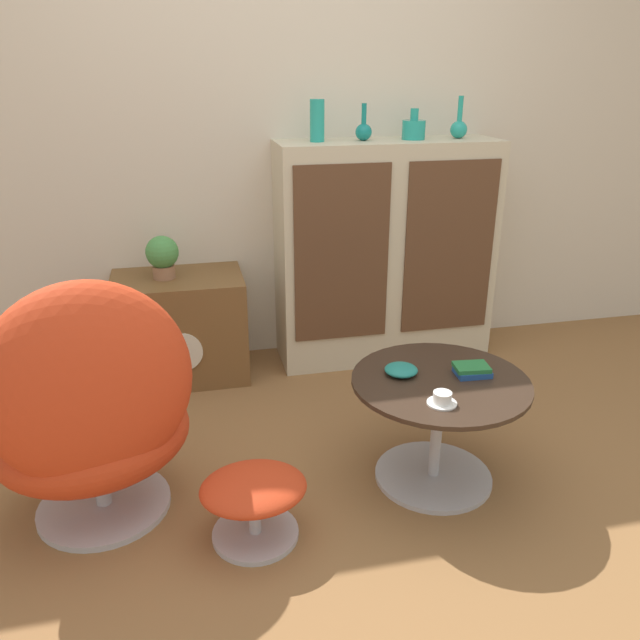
% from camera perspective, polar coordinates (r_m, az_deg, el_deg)
% --- Properties ---
extents(ground_plane, '(12.00, 12.00, 0.00)m').
position_cam_1_polar(ground_plane, '(2.40, 3.11, -17.82)').
color(ground_plane, olive).
extents(wall_back, '(6.40, 0.06, 2.60)m').
position_cam_1_polar(wall_back, '(3.40, -3.97, 18.05)').
color(wall_back, beige).
rests_on(wall_back, ground_plane).
extents(sideboard, '(1.16, 0.38, 1.19)m').
position_cam_1_polar(sideboard, '(3.44, 5.94, 6.12)').
color(sideboard, beige).
rests_on(sideboard, ground_plane).
extents(tv_console, '(0.66, 0.45, 0.55)m').
position_cam_1_polar(tv_console, '(3.34, -12.61, -0.64)').
color(tv_console, brown).
rests_on(tv_console, ground_plane).
extents(egg_chair, '(0.82, 0.78, 0.95)m').
position_cam_1_polar(egg_chair, '(2.29, -20.13, -7.94)').
color(egg_chair, '#B7B7BC').
rests_on(egg_chair, ground_plane).
extents(ottoman, '(0.37, 0.31, 0.25)m').
position_cam_1_polar(ottoman, '(2.24, -6.09, -15.59)').
color(ottoman, '#B7B7BC').
rests_on(ottoman, ground_plane).
extents(coffee_table, '(0.68, 0.68, 0.44)m').
position_cam_1_polar(coffee_table, '(2.48, 10.71, -8.65)').
color(coffee_table, '#B7B7BC').
rests_on(coffee_table, ground_plane).
extents(vase_leftmost, '(0.07, 0.07, 0.20)m').
position_cam_1_polar(vase_leftmost, '(3.22, -0.26, 17.76)').
color(vase_leftmost, teal).
rests_on(vase_leftmost, sideboard).
extents(vase_inner_left, '(0.08, 0.08, 0.18)m').
position_cam_1_polar(vase_inner_left, '(3.28, 4.01, 16.91)').
color(vase_inner_left, '#147A75').
rests_on(vase_inner_left, sideboard).
extents(vase_inner_right, '(0.12, 0.12, 0.15)m').
position_cam_1_polar(vase_inner_right, '(3.37, 8.56, 16.90)').
color(vase_inner_right, teal).
rests_on(vase_inner_right, sideboard).
extents(vase_rightmost, '(0.09, 0.09, 0.21)m').
position_cam_1_polar(vase_rightmost, '(3.46, 12.58, 16.82)').
color(vase_rightmost, teal).
rests_on(vase_rightmost, sideboard).
extents(potted_plant, '(0.16, 0.16, 0.22)m').
position_cam_1_polar(potted_plant, '(3.22, -14.21, 5.76)').
color(potted_plant, '#996B4C').
rests_on(potted_plant, tv_console).
extents(teacup, '(0.11, 0.11, 0.05)m').
position_cam_1_polar(teacup, '(2.23, 11.10, -7.14)').
color(teacup, white).
rests_on(teacup, coffee_table).
extents(book_stack, '(0.14, 0.11, 0.04)m').
position_cam_1_polar(book_stack, '(2.46, 13.73, -4.47)').
color(book_stack, '#1E478C').
rests_on(book_stack, coffee_table).
extents(bowl, '(0.13, 0.13, 0.04)m').
position_cam_1_polar(bowl, '(2.41, 7.43, -4.54)').
color(bowl, '#1E7A70').
rests_on(bowl, coffee_table).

